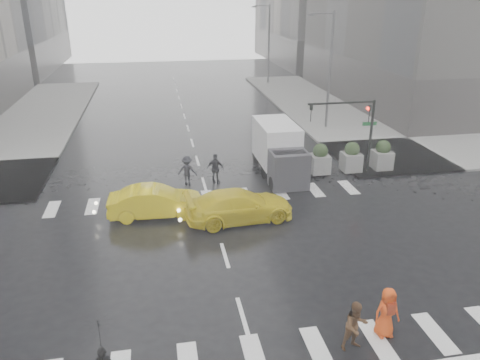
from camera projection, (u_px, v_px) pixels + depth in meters
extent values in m
plane|color=black|center=(225.00, 255.00, 19.64)|extent=(120.00, 120.00, 0.00)
cube|color=slate|center=(425.00, 124.00, 38.83)|extent=(35.00, 35.00, 0.15)
cube|color=#2E2B29|center=(463.00, 76.00, 48.28)|extent=(26.05, 26.05, 4.40)
cube|color=#2E2B29|center=(351.00, 46.00, 74.73)|extent=(26.05, 26.05, 4.40)
cylinder|color=black|center=(370.00, 137.00, 27.76)|extent=(0.16, 0.16, 4.50)
cylinder|color=black|center=(342.00, 103.00, 26.62)|extent=(4.00, 0.12, 0.12)
imported|color=black|center=(369.00, 114.00, 27.18)|extent=(0.16, 0.20, 1.00)
imported|color=black|center=(311.00, 113.00, 26.51)|extent=(0.16, 0.20, 1.00)
sphere|color=#FF190C|center=(368.00, 109.00, 27.05)|extent=(0.20, 0.20, 0.20)
cube|color=#0E6224|center=(370.00, 124.00, 27.76)|extent=(0.90, 0.03, 0.22)
cylinder|color=#59595B|center=(330.00, 72.00, 36.21)|extent=(0.20, 0.20, 9.00)
cylinder|color=#59595B|center=(322.00, 13.00, 34.45)|extent=(1.80, 0.12, 0.12)
cube|color=#59595B|center=(310.00, 15.00, 34.33)|extent=(0.50, 0.22, 0.15)
cylinder|color=#59595B|center=(269.00, 45.00, 54.45)|extent=(0.20, 0.20, 9.00)
cylinder|color=#59595B|center=(262.00, 6.00, 52.69)|extent=(1.80, 0.12, 0.12)
cube|color=#59595B|center=(254.00, 7.00, 52.58)|extent=(0.50, 0.22, 0.15)
cube|color=slate|center=(320.00, 164.00, 28.03)|extent=(1.10, 1.10, 1.10)
sphere|color=black|center=(320.00, 151.00, 27.73)|extent=(0.90, 0.90, 0.90)
cube|color=slate|center=(351.00, 162.00, 28.36)|extent=(1.10, 1.10, 1.10)
sphere|color=black|center=(352.00, 149.00, 28.06)|extent=(0.90, 0.90, 0.90)
cube|color=slate|center=(382.00, 160.00, 28.69)|extent=(1.10, 1.10, 1.10)
sphere|color=black|center=(383.00, 147.00, 28.39)|extent=(0.90, 0.90, 0.90)
imported|color=black|center=(99.00, 334.00, 12.22)|extent=(0.99, 1.01, 0.88)
imported|color=#4E311B|center=(356.00, 326.00, 14.23)|extent=(0.90, 0.75, 1.67)
imported|color=#E2450F|center=(387.00, 312.00, 14.79)|extent=(0.87, 0.58, 1.73)
cube|color=maroon|center=(391.00, 309.00, 14.52)|extent=(0.29, 0.17, 0.40)
imported|color=black|center=(216.00, 169.00, 26.70)|extent=(1.20, 1.01, 1.76)
imported|color=black|center=(187.00, 171.00, 26.55)|extent=(1.23, 0.90, 1.70)
imported|color=yellow|center=(156.00, 202.00, 22.83)|extent=(4.61, 1.73, 1.51)
imported|color=yellow|center=(239.00, 206.00, 22.42)|extent=(4.79, 2.57, 1.51)
cube|color=white|center=(276.00, 142.00, 28.28)|extent=(2.14, 4.11, 2.41)
cube|color=#303035|center=(289.00, 170.00, 25.94)|extent=(2.05, 1.61, 2.05)
cube|color=black|center=(289.00, 159.00, 25.71)|extent=(1.79, 0.80, 0.80)
cylinder|color=black|center=(273.00, 184.00, 25.89)|extent=(0.25, 0.80, 0.80)
cylinder|color=black|center=(305.00, 181.00, 26.20)|extent=(0.25, 0.80, 0.80)
cylinder|color=black|center=(265.00, 171.00, 27.68)|extent=(0.25, 0.80, 0.80)
cylinder|color=black|center=(295.00, 169.00, 27.99)|extent=(0.25, 0.80, 0.80)
cylinder|color=black|center=(256.00, 158.00, 29.96)|extent=(0.25, 0.80, 0.80)
cylinder|color=black|center=(284.00, 156.00, 30.28)|extent=(0.25, 0.80, 0.80)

